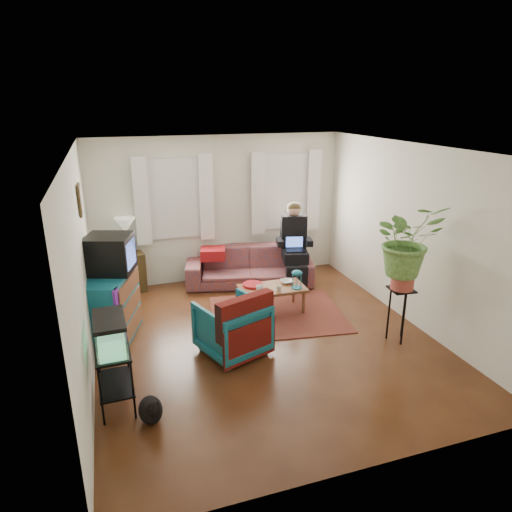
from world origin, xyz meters
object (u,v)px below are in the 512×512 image
object	(u,v)px
armchair	(232,325)
plant_stand	(399,315)
coffee_table	(272,299)
sofa	(249,260)
side_table	(130,271)
aquarium_stand	(115,378)
dresser	(111,307)

from	to	relation	value
armchair	plant_stand	distance (m)	2.28
coffee_table	plant_stand	bearing A→B (deg)	-44.27
sofa	coffee_table	size ratio (longest dim) A/B	2.21
side_table	plant_stand	distance (m)	4.50
sofa	side_table	xyz separation A→B (m)	(-2.06, 0.34, -0.09)
aquarium_stand	plant_stand	xyz separation A→B (m)	(3.73, 0.29, 0.03)
side_table	dresser	distance (m)	1.72
dresser	plant_stand	bearing A→B (deg)	-0.46
aquarium_stand	coffee_table	world-z (taller)	aquarium_stand
dresser	plant_stand	xyz separation A→B (m)	(3.72, -1.28, -0.09)
aquarium_stand	coffee_table	distance (m)	2.92
side_table	coffee_table	distance (m)	2.60
plant_stand	armchair	bearing A→B (deg)	169.93
dresser	armchair	distance (m)	1.72
sofa	coffee_table	bearing A→B (deg)	-76.50
aquarium_stand	armchair	bearing A→B (deg)	23.21
dresser	aquarium_stand	bearing A→B (deg)	-71.79
coffee_table	plant_stand	size ratio (longest dim) A/B	1.31
aquarium_stand	coffee_table	xyz separation A→B (m)	(2.40, 1.66, -0.14)
aquarium_stand	armchair	world-z (taller)	armchair
side_table	armchair	bearing A→B (deg)	-66.18
side_table	plant_stand	world-z (taller)	plant_stand
armchair	coffee_table	xyz separation A→B (m)	(0.91, 0.97, -0.19)
aquarium_stand	plant_stand	bearing A→B (deg)	2.70
side_table	armchair	world-z (taller)	armchair
sofa	aquarium_stand	bearing A→B (deg)	-115.32
coffee_table	plant_stand	distance (m)	1.92
dresser	armchair	size ratio (longest dim) A/B	1.33
dresser	armchair	xyz separation A→B (m)	(1.47, -0.88, -0.08)
side_table	sofa	bearing A→B (deg)	-9.43
sofa	dresser	size ratio (longest dim) A/B	2.10
sofa	armchair	xyz separation A→B (m)	(-0.93, -2.22, -0.04)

